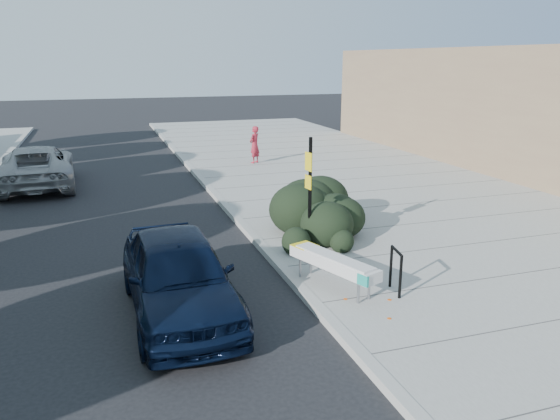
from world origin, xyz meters
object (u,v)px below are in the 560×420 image
Objects in this scene: sign_post at (309,187)px; wagon_silver at (33,167)px; bench at (333,263)px; suv_silver at (37,166)px; bike_rack at (396,267)px; pedestrian at (255,145)px; sedan_navy at (178,275)px.

sign_post is 0.69× the size of wagon_silver.
sign_post is at bearing 60.14° from bench.
bike_rack is at bearing 117.59° from suv_silver.
bench is at bearing -106.47° from sign_post.
bench is 1.24m from bike_rack.
sign_post is 0.49× the size of suv_silver.
sign_post reaches higher than pedestrian.
sign_post is at bearing 38.17° from pedestrian.
bench is at bearing -3.24° from sedan_navy.
suv_silver reaches higher than wagon_silver.
sedan_navy is 2.80× the size of pedestrian.
suv_silver is at bearing 117.94° from sign_post.
sign_post is 12.36m from suv_silver.
suv_silver is at bearing 112.68° from wagon_silver.
sedan_navy is (-4.18, 0.72, 0.09)m from bike_rack.
wagon_silver is at bearing 104.64° from sedan_navy.
pedestrian reaches higher than wagon_silver.
bike_rack is 0.20× the size of sedan_navy.
bike_rack is 14.54m from pedestrian.
pedestrian is at bearing 60.52° from bench.
suv_silver is at bearing 97.60° from bench.
sign_post reaches higher than bike_rack.
suv_silver reaches higher than bike_rack.
sedan_navy reaches higher than suv_silver.
sedan_navy is 12.93m from suv_silver.
suv_silver is at bearing -34.11° from pedestrian.
sign_post is at bearing 113.10° from bike_rack.
pedestrian is (1.20, 14.49, 0.28)m from bike_rack.
pedestrian is (8.88, 1.32, 0.20)m from suv_silver.
bike_rack is at bearing -84.34° from sign_post.
pedestrian is at bearing 74.00° from sign_post.
wagon_silver reaches higher than bike_rack.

